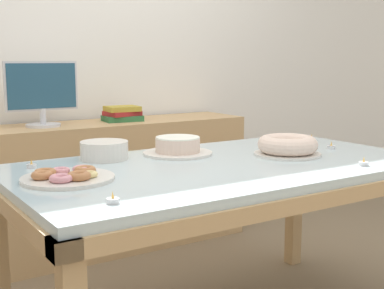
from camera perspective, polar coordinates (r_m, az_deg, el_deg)
wall_back at (r=3.62m, az=-11.70°, el=10.39°), size 8.00×0.10×2.60m
dining_table at (r=2.29m, az=3.34°, el=-4.02°), size 1.81×1.00×0.77m
sideboard at (r=3.44m, az=-9.39°, el=-4.45°), size 1.90×0.44×0.82m
computer_monitor at (r=3.22m, az=-15.71°, el=5.21°), size 0.42×0.20×0.38m
book_stack at (r=3.42m, az=-7.45°, el=3.25°), size 0.25×0.19×0.09m
cake_chocolate_round at (r=2.46m, az=-1.53°, el=-0.26°), size 0.32×0.32×0.08m
cake_golden_bundt at (r=2.47m, az=10.16°, el=-0.15°), size 0.30×0.30×0.09m
pastry_platter at (r=1.99m, az=-13.12°, el=-3.31°), size 0.34×0.34×0.04m
plate_stack at (r=2.37m, az=-9.34°, el=-0.62°), size 0.21×0.21×0.08m
tealight_left_edge at (r=2.71m, az=14.58°, el=-0.23°), size 0.04×0.04×0.04m
tealight_near_cakes at (r=2.26m, az=-16.75°, el=-2.16°), size 0.04×0.04×0.04m
tealight_right_edge at (r=1.65m, az=-8.45°, el=-5.89°), size 0.04×0.04×0.04m
tealight_near_front at (r=2.32m, az=17.84°, el=-1.92°), size 0.04×0.04×0.04m
tealight_centre at (r=2.96m, az=12.63°, el=0.61°), size 0.04×0.04×0.04m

